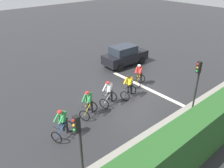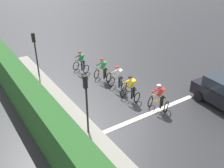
% 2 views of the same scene
% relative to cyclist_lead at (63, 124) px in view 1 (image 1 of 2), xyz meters
% --- Properties ---
extents(ground_plane, '(80.00, 80.00, 0.00)m').
position_rel_cyclist_lead_xyz_m(ground_plane, '(0.69, -5.90, -0.80)').
color(ground_plane, '#28282B').
extents(sidewalk_kerb, '(2.80, 18.14, 0.12)m').
position_rel_cyclist_lead_xyz_m(sidewalk_kerb, '(-3.96, -3.90, -0.74)').
color(sidewalk_kerb, gray).
rests_on(sidewalk_kerb, ground).
extents(stone_wall_low, '(0.44, 18.14, 0.51)m').
position_rel_cyclist_lead_xyz_m(stone_wall_low, '(-4.86, -3.90, -0.54)').
color(stone_wall_low, gray).
rests_on(stone_wall_low, ground).
extents(hedge_wall, '(1.10, 18.14, 2.38)m').
position_rel_cyclist_lead_xyz_m(hedge_wall, '(-5.16, -3.90, 0.39)').
color(hedge_wall, '#265623').
rests_on(hedge_wall, ground).
extents(road_marking_stop_line, '(7.00, 0.30, 0.01)m').
position_rel_cyclist_lead_xyz_m(road_marking_stop_line, '(0.69, -7.19, -0.79)').
color(road_marking_stop_line, silver).
rests_on(road_marking_stop_line, ground).
extents(cyclist_lead, '(1.03, 1.25, 1.66)m').
position_rel_cyclist_lead_xyz_m(cyclist_lead, '(0.00, 0.00, 0.00)').
color(cyclist_lead, black).
rests_on(cyclist_lead, ground).
extents(cyclist_second, '(1.10, 1.27, 1.66)m').
position_rel_cyclist_lead_xyz_m(cyclist_second, '(0.66, -2.08, 0.00)').
color(cyclist_second, black).
rests_on(cyclist_second, ground).
extents(cyclist_mid, '(1.00, 1.24, 1.66)m').
position_rel_cyclist_lead_xyz_m(cyclist_mid, '(0.84, -3.74, 0.00)').
color(cyclist_mid, black).
rests_on(cyclist_mid, ground).
extents(cyclist_fourth, '(1.00, 1.24, 1.66)m').
position_rel_cyclist_lead_xyz_m(cyclist_fourth, '(0.67, -5.35, 0.00)').
color(cyclist_fourth, black).
rests_on(cyclist_fourth, ground).
extents(cyclist_trailing, '(1.05, 1.26, 1.66)m').
position_rel_cyclist_lead_xyz_m(cyclist_trailing, '(1.42, -7.13, 0.00)').
color(cyclist_trailing, black).
rests_on(cyclist_trailing, ground).
extents(car_black, '(2.00, 4.16, 1.76)m').
position_rel_cyclist_lead_xyz_m(car_black, '(4.94, -9.04, 0.08)').
color(car_black, black).
rests_on(car_black, ground).
extents(traffic_light_near_crossing, '(0.24, 0.31, 3.34)m').
position_rel_cyclist_lead_xyz_m(traffic_light_near_crossing, '(-3.17, -6.77, 1.43)').
color(traffic_light_near_crossing, black).
rests_on(traffic_light_near_crossing, ground).
extents(traffic_light_far_junction, '(0.20, 0.31, 3.34)m').
position_rel_cyclist_lead_xyz_m(traffic_light_far_junction, '(-3.04, 0.92, 1.43)').
color(traffic_light_far_junction, black).
rests_on(traffic_light_far_junction, ground).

